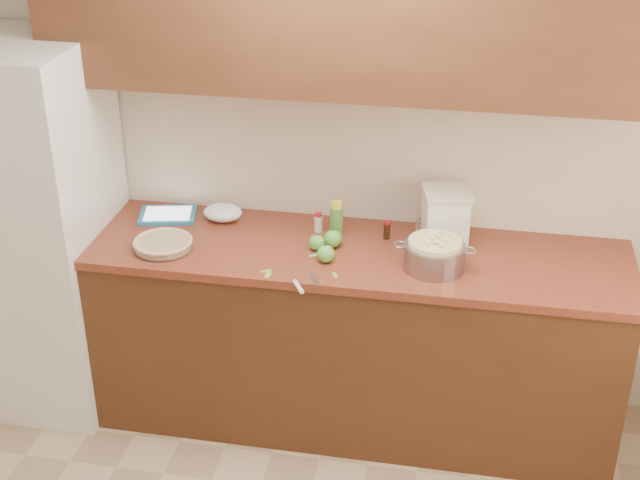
% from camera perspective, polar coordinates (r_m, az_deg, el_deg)
% --- Properties ---
extents(room_shell, '(3.60, 3.60, 3.60)m').
position_cam_1_polar(room_shell, '(2.56, -4.73, -8.19)').
color(room_shell, tan).
rests_on(room_shell, ground).
extents(counter_run, '(2.64, 0.68, 0.92)m').
position_cam_1_polar(counter_run, '(4.22, 0.84, -6.02)').
color(counter_run, '#4E2615').
rests_on(counter_run, ground).
extents(upper_cabinets, '(2.60, 0.34, 0.70)m').
position_cam_1_polar(upper_cabinets, '(3.77, 1.41, 14.59)').
color(upper_cabinets, brown).
rests_on(upper_cabinets, room_shell).
extents(fridge, '(0.70, 0.70, 1.80)m').
position_cam_1_polar(fridge, '(4.41, -17.96, 0.68)').
color(fridge, silver).
rests_on(fridge, ground).
extents(pie, '(0.27, 0.27, 0.04)m').
position_cam_1_polar(pie, '(4.03, -10.01, -0.25)').
color(pie, silver).
rests_on(pie, counter_run).
extents(colander, '(0.35, 0.26, 0.13)m').
position_cam_1_polar(colander, '(3.83, 7.32, -0.94)').
color(colander, gray).
rests_on(colander, counter_run).
extents(flour_canister, '(0.24, 0.24, 0.25)m').
position_cam_1_polar(flour_canister, '(4.03, 8.02, 1.57)').
color(flour_canister, white).
rests_on(flour_canister, counter_run).
extents(tablet, '(0.30, 0.25, 0.02)m').
position_cam_1_polar(tablet, '(4.33, -9.72, 1.59)').
color(tablet, teal).
rests_on(tablet, counter_run).
extents(paring_knife, '(0.12, 0.18, 0.02)m').
position_cam_1_polar(paring_knife, '(3.68, -1.26, -2.94)').
color(paring_knife, gray).
rests_on(paring_knife, counter_run).
extents(lemon_bottle, '(0.06, 0.06, 0.17)m').
position_cam_1_polar(lemon_bottle, '(4.07, 1.06, 1.35)').
color(lemon_bottle, '#4C8C38').
rests_on(lemon_bottle, counter_run).
extents(cinnamon_shaker, '(0.04, 0.04, 0.09)m').
position_cam_1_polar(cinnamon_shaker, '(4.11, -0.11, 1.13)').
color(cinnamon_shaker, beige).
rests_on(cinnamon_shaker, counter_run).
extents(vanilla_bottle, '(0.03, 0.03, 0.09)m').
position_cam_1_polar(vanilla_bottle, '(4.06, 4.30, 0.64)').
color(vanilla_bottle, black).
rests_on(vanilla_bottle, counter_run).
extents(mixing_bowl, '(0.21, 0.21, 0.08)m').
position_cam_1_polar(mixing_bowl, '(4.08, 7.55, 0.58)').
color(mixing_bowl, silver).
rests_on(mixing_bowl, counter_run).
extents(paper_towel, '(0.19, 0.15, 0.08)m').
position_cam_1_polar(paper_towel, '(4.25, -6.23, 1.76)').
color(paper_towel, white).
rests_on(paper_towel, counter_run).
extents(apple_left, '(0.07, 0.07, 0.08)m').
position_cam_1_polar(apple_left, '(3.95, -0.22, -0.16)').
color(apple_left, '#56AA3D').
rests_on(apple_left, counter_run).
extents(apple_center, '(0.08, 0.08, 0.09)m').
position_cam_1_polar(apple_center, '(3.98, 0.82, 0.08)').
color(apple_center, '#56AA3D').
rests_on(apple_center, counter_run).
extents(apple_front, '(0.08, 0.08, 0.09)m').
position_cam_1_polar(apple_front, '(3.85, 0.37, -0.89)').
color(apple_front, '#56AA3D').
rests_on(apple_front, counter_run).
extents(peel_a, '(0.04, 0.05, 0.00)m').
position_cam_1_polar(peel_a, '(3.77, 0.97, -2.27)').
color(peel_a, '#85B256').
rests_on(peel_a, counter_run).
extents(peel_b, '(0.05, 0.04, 0.00)m').
position_cam_1_polar(peel_b, '(3.80, -3.48, -2.01)').
color(peel_b, '#85B256').
rests_on(peel_b, counter_run).
extents(peel_c, '(0.05, 0.04, 0.00)m').
position_cam_1_polar(peel_c, '(3.92, -0.35, -0.99)').
color(peel_c, '#85B256').
rests_on(peel_c, counter_run).
extents(peel_d, '(0.02, 0.05, 0.00)m').
position_cam_1_polar(peel_d, '(3.77, -3.37, -2.25)').
color(peel_d, '#85B256').
rests_on(peel_d, counter_run).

